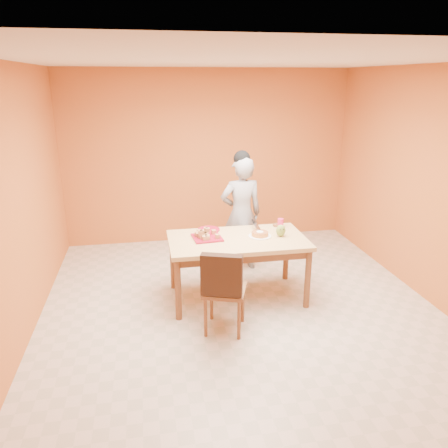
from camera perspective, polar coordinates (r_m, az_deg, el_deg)
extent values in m
plane|color=#B9B39E|center=(5.10, 2.32, -11.34)|extent=(5.00, 5.00, 0.00)
plane|color=silver|center=(4.43, 2.79, 20.62)|extent=(5.00, 5.00, 0.00)
plane|color=#BE602C|center=(6.98, -2.09, 8.68)|extent=(4.50, 0.00, 4.50)
plane|color=#BE602C|center=(4.64, -25.69, 1.86)|extent=(0.00, 5.00, 5.00)
plane|color=#BE602C|center=(5.53, 25.99, 4.23)|extent=(0.00, 5.00, 5.00)
cube|color=tan|center=(5.10, 1.78, -2.16)|extent=(1.60, 0.90, 0.05)
cube|color=brown|center=(5.13, 1.77, -2.95)|extent=(1.48, 0.78, 0.10)
cylinder|color=brown|center=(4.81, -6.02, -8.57)|extent=(0.07, 0.07, 0.71)
cylinder|color=brown|center=(5.51, -6.70, -4.94)|extent=(0.07, 0.07, 0.71)
cylinder|color=brown|center=(5.11, 10.87, -7.10)|extent=(0.07, 0.07, 0.71)
cylinder|color=brown|center=(5.78, 8.13, -3.87)|extent=(0.07, 0.07, 0.71)
imported|color=gray|center=(5.92, 2.26, 1.29)|extent=(0.59, 0.41, 1.57)
cube|color=maroon|center=(5.10, -2.23, -1.78)|extent=(0.36, 0.36, 0.02)
cylinder|color=maroon|center=(5.37, -2.01, -0.74)|extent=(0.35, 0.35, 0.02)
cylinder|color=white|center=(5.17, 4.70, -1.58)|extent=(0.30, 0.30, 0.01)
cylinder|color=orange|center=(5.16, 4.71, -1.28)|extent=(0.21, 0.21, 0.04)
cube|color=silver|center=(5.32, 4.32, -0.33)|extent=(0.07, 0.28, 0.01)
ellipsoid|color=olive|center=(5.18, 7.43, -0.86)|extent=(0.13, 0.11, 0.14)
cylinder|color=#DB205D|center=(5.52, 7.40, 0.15)|extent=(0.08, 0.08, 0.11)
cylinder|color=#3C2110|center=(5.55, 6.87, -0.14)|extent=(0.12, 0.12, 0.03)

